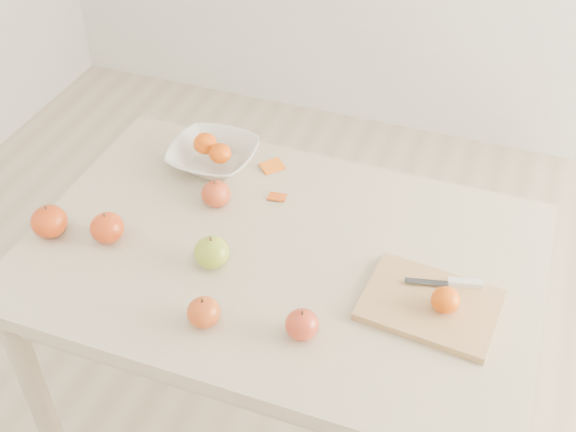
% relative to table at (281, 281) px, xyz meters
% --- Properties ---
extents(ground, '(3.50, 3.50, 0.00)m').
position_rel_table_xyz_m(ground, '(0.00, 0.00, -0.65)').
color(ground, '#C6B293').
rests_on(ground, ground).
extents(table, '(1.20, 0.80, 0.75)m').
position_rel_table_xyz_m(table, '(0.00, 0.00, 0.00)').
color(table, beige).
rests_on(table, ground).
extents(cutting_board, '(0.30, 0.23, 0.02)m').
position_rel_table_xyz_m(cutting_board, '(0.37, -0.05, 0.11)').
color(cutting_board, tan).
rests_on(cutting_board, table).
extents(board_tangerine, '(0.06, 0.06, 0.05)m').
position_rel_table_xyz_m(board_tangerine, '(0.40, -0.06, 0.14)').
color(board_tangerine, orange).
rests_on(board_tangerine, cutting_board).
extents(fruit_bowl, '(0.23, 0.23, 0.06)m').
position_rel_table_xyz_m(fruit_bowl, '(-0.29, 0.26, 0.13)').
color(fruit_bowl, silver).
rests_on(fruit_bowl, table).
extents(bowl_tangerine_near, '(0.06, 0.06, 0.06)m').
position_rel_table_xyz_m(bowl_tangerine_near, '(-0.32, 0.27, 0.16)').
color(bowl_tangerine_near, orange).
rests_on(bowl_tangerine_near, fruit_bowl).
extents(bowl_tangerine_far, '(0.06, 0.06, 0.05)m').
position_rel_table_xyz_m(bowl_tangerine_far, '(-0.26, 0.24, 0.15)').
color(bowl_tangerine_far, '#DC3F07').
rests_on(bowl_tangerine_far, fruit_bowl).
extents(orange_peel_a, '(0.07, 0.07, 0.01)m').
position_rel_table_xyz_m(orange_peel_a, '(-0.14, 0.30, 0.10)').
color(orange_peel_a, orange).
rests_on(orange_peel_a, table).
extents(orange_peel_b, '(0.05, 0.04, 0.01)m').
position_rel_table_xyz_m(orange_peel_b, '(-0.08, 0.18, 0.10)').
color(orange_peel_b, '#D74F0F').
rests_on(orange_peel_b, table).
extents(paring_knife, '(0.17, 0.06, 0.01)m').
position_rel_table_xyz_m(paring_knife, '(0.41, 0.02, 0.12)').
color(paring_knife, white).
rests_on(paring_knife, cutting_board).
extents(apple_green, '(0.08, 0.08, 0.07)m').
position_rel_table_xyz_m(apple_green, '(-0.13, -0.09, 0.14)').
color(apple_green, '#638F17').
rests_on(apple_green, table).
extents(apple_red_a, '(0.07, 0.07, 0.07)m').
position_rel_table_xyz_m(apple_red_a, '(-0.21, 0.11, 0.13)').
color(apple_red_a, '#8D1403').
rests_on(apple_red_a, table).
extents(apple_red_e, '(0.07, 0.07, 0.06)m').
position_rel_table_xyz_m(apple_red_e, '(0.13, -0.22, 0.13)').
color(apple_red_e, '#9E0D11').
rests_on(apple_red_e, table).
extents(apple_red_c, '(0.07, 0.07, 0.06)m').
position_rel_table_xyz_m(apple_red_c, '(-0.07, -0.26, 0.13)').
color(apple_red_c, maroon).
rests_on(apple_red_c, table).
extents(apple_red_d, '(0.09, 0.09, 0.08)m').
position_rel_table_xyz_m(apple_red_d, '(-0.54, -0.13, 0.14)').
color(apple_red_d, '#910707').
rests_on(apple_red_d, table).
extents(apple_red_b, '(0.08, 0.08, 0.07)m').
position_rel_table_xyz_m(apple_red_b, '(-0.40, -0.10, 0.14)').
color(apple_red_b, maroon).
rests_on(apple_red_b, table).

